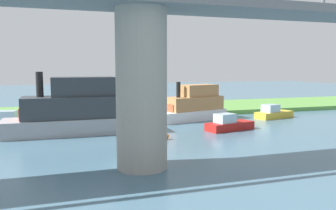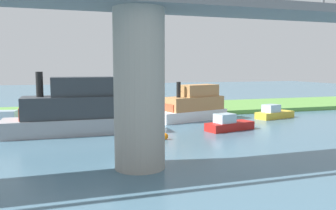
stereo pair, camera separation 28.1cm
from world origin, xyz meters
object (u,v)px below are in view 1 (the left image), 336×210
object	(u,v)px
person_on_bank	(153,106)
motorboat_white	(193,106)
riverboat_paddlewheel	(229,124)
skiff_small	(12,122)
marker_buoy	(166,136)
bridge_pylon	(142,90)
mooring_post	(120,109)
motorboat_red	(273,113)
pontoon_yellow	(71,111)

from	to	relation	value
person_on_bank	motorboat_white	world-z (taller)	motorboat_white
riverboat_paddlewheel	skiff_small	size ratio (longest dim) A/B	0.94
person_on_bank	marker_buoy	size ratio (longest dim) A/B	2.78
marker_buoy	bridge_pylon	bearing A→B (deg)	62.00
mooring_post	marker_buoy	bearing A→B (deg)	95.80
riverboat_paddlewheel	motorboat_red	size ratio (longest dim) A/B	0.98
bridge_pylon	motorboat_red	bearing A→B (deg)	-142.89
motorboat_white	skiff_small	size ratio (longest dim) A/B	1.66
bridge_pylon	pontoon_yellow	world-z (taller)	bridge_pylon
pontoon_yellow	skiff_small	bearing A→B (deg)	-42.46
person_on_bank	skiff_small	xyz separation A→B (m)	(14.37, 2.90, -0.63)
riverboat_paddlewheel	marker_buoy	world-z (taller)	riverboat_paddlewheel
marker_buoy	motorboat_white	bearing A→B (deg)	-123.83
motorboat_red	motorboat_white	world-z (taller)	motorboat_white
bridge_pylon	skiff_small	size ratio (longest dim) A/B	1.72
motorboat_white	riverboat_paddlewheel	bearing A→B (deg)	96.18
pontoon_yellow	riverboat_paddlewheel	bearing A→B (deg)	168.84
pontoon_yellow	motorboat_white	world-z (taller)	pontoon_yellow
skiff_small	marker_buoy	size ratio (longest dim) A/B	10.18
riverboat_paddlewheel	skiff_small	world-z (taller)	skiff_small
motorboat_red	mooring_post	bearing A→B (deg)	-18.08
pontoon_yellow	riverboat_paddlewheel	xyz separation A→B (m)	(-13.38, 2.64, -1.40)
bridge_pylon	motorboat_red	distance (m)	23.40
mooring_post	motorboat_white	bearing A→B (deg)	153.44
riverboat_paddlewheel	motorboat_white	size ratio (longest dim) A/B	0.57
pontoon_yellow	riverboat_paddlewheel	distance (m)	13.71
motorboat_red	motorboat_white	size ratio (longest dim) A/B	0.58
mooring_post	skiff_small	size ratio (longest dim) A/B	0.21
riverboat_paddlewheel	motorboat_white	bearing A→B (deg)	-83.82
mooring_post	motorboat_red	distance (m)	16.86
person_on_bank	mooring_post	world-z (taller)	person_on_bank
pontoon_yellow	riverboat_paddlewheel	world-z (taller)	pontoon_yellow
person_on_bank	mooring_post	size ratio (longest dim) A/B	1.31
person_on_bank	riverboat_paddlewheel	bearing A→B (deg)	111.80
person_on_bank	riverboat_paddlewheel	world-z (taller)	person_on_bank
mooring_post	pontoon_yellow	size ratio (longest dim) A/B	0.10
person_on_bank	motorboat_red	size ratio (longest dim) A/B	0.28
mooring_post	marker_buoy	xyz separation A→B (m)	(-1.25, 12.31, -0.78)
mooring_post	motorboat_white	xyz separation A→B (m)	(-7.12, 3.56, 0.48)
motorboat_red	marker_buoy	xyz separation A→B (m)	(14.77, 7.08, -0.30)
person_on_bank	pontoon_yellow	xyz separation A→B (m)	(9.32, 7.53, 0.74)
motorboat_red	marker_buoy	distance (m)	16.38
bridge_pylon	motorboat_red	xyz separation A→B (m)	(-18.41, -13.93, -3.84)
skiff_small	marker_buoy	bearing A→B (deg)	141.71
mooring_post	skiff_small	bearing A→B (deg)	15.57
bridge_pylon	riverboat_paddlewheel	world-z (taller)	bridge_pylon
motorboat_red	marker_buoy	bearing A→B (deg)	25.61
riverboat_paddlewheel	mooring_post	bearing A→B (deg)	-52.52
bridge_pylon	mooring_post	distance (m)	19.60
mooring_post	pontoon_yellow	bearing A→B (deg)	53.81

